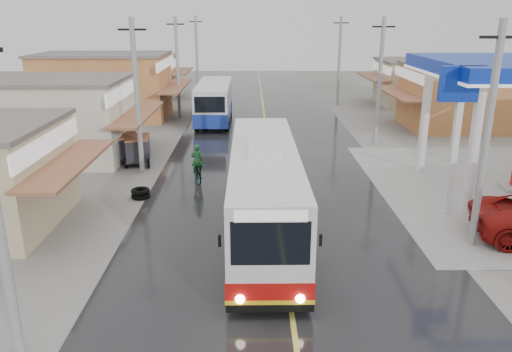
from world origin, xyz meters
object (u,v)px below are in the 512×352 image
at_px(coach_bus, 264,191).
at_px(cyclist, 198,169).
at_px(tricycle_near, 126,146).
at_px(second_bus, 214,101).
at_px(tyre_stack, 141,193).
at_px(tricycle_far, 138,149).

height_order(coach_bus, cyclist, coach_bus).
xyz_separation_m(coach_bus, tricycle_near, (-7.71, 10.17, -0.87)).
bearing_deg(second_bus, coach_bus, -81.17).
relative_size(coach_bus, tyre_stack, 13.40).
xyz_separation_m(tricycle_far, tyre_stack, (1.25, -5.49, -0.69)).
xyz_separation_m(coach_bus, tyre_stack, (-5.61, 4.03, -1.54)).
xyz_separation_m(coach_bus, second_bus, (-3.36, 21.27, -0.13)).
xyz_separation_m(cyclist, tricycle_near, (-4.50, 3.71, 0.25)).
bearing_deg(tricycle_far, tricycle_near, 133.29).
distance_m(coach_bus, cyclist, 7.30).
distance_m(cyclist, tricycle_far, 4.78).
relative_size(cyclist, tricycle_near, 0.93).
xyz_separation_m(second_bus, tricycle_near, (-4.35, -11.11, -0.75)).
bearing_deg(tricycle_near, tyre_stack, -83.37).
bearing_deg(coach_bus, tricycle_near, 127.01).
xyz_separation_m(second_bus, cyclist, (0.16, -14.82, -1.00)).
bearing_deg(tyre_stack, tricycle_near, 108.86).
relative_size(cyclist, tricycle_far, 0.93).
relative_size(second_bus, cyclist, 4.68).
relative_size(coach_bus, tricycle_near, 5.58).
bearing_deg(coach_bus, tricycle_far, 125.65).
bearing_deg(second_bus, cyclist, -89.54).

